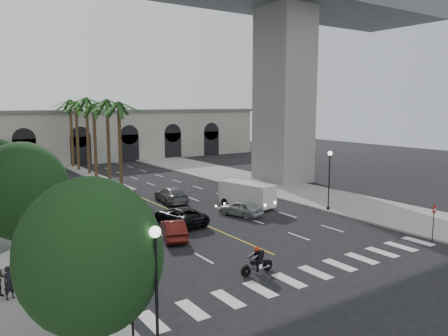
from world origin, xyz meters
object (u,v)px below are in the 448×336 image
car_b (174,229)px  lamp_post_left_far (32,189)px  car_d (171,195)px  pedestrian_a (10,283)px  lamp_post_right (329,175)px  traffic_signal_near (131,281)px  do_not_enter_sign (434,215)px  car_e (126,201)px  lamp_post_left_near (156,287)px  traffic_signal_far (98,253)px  car_c (180,216)px  motorcycle_rider (258,261)px  cargo_van (247,194)px  car_a (241,208)px

car_b → lamp_post_left_far: bearing=-24.5°
car_d → pedestrian_a: pedestrian_a is taller
lamp_post_right → pedestrian_a: 26.56m
traffic_signal_near → do_not_enter_sign: traffic_signal_near is taller
car_e → do_not_enter_sign: do_not_enter_sign is taller
lamp_post_left_near → pedestrian_a: (-3.37, 9.11, -2.26)m
pedestrian_a → lamp_post_right: bearing=-13.2°
pedestrian_a → traffic_signal_far: bearing=-58.6°
car_b → car_c: size_ratio=0.82×
lamp_post_left_far → pedestrian_a: size_ratio=3.30×
lamp_post_right → traffic_signal_near: bearing=-155.2°
car_d → pedestrian_a: bearing=50.2°
traffic_signal_far → car_c: size_ratio=0.72×
lamp_post_left_far → traffic_signal_near: 18.51m
lamp_post_left_near → do_not_enter_sign: size_ratio=2.01×
lamp_post_left_far → car_d: 13.44m
motorcycle_rider → car_d: motorcycle_rider is taller
lamp_post_left_near → car_d: bearing=61.6°
traffic_signal_far → car_b: (7.60, 7.01, -1.83)m
lamp_post_right → traffic_signal_far: 23.62m
lamp_post_left_far → motorcycle_rider: lamp_post_left_far is taller
traffic_signal_far → car_b: traffic_signal_far is taller
motorcycle_rider → car_c: motorcycle_rider is taller
cargo_van → do_not_enter_sign: do_not_enter_sign is taller
lamp_post_right → car_b: lamp_post_right is taller
traffic_signal_near → car_b: bearing=55.4°
lamp_post_left_far → car_b: lamp_post_left_far is taller
lamp_post_left_near → traffic_signal_near: 2.60m
motorcycle_rider → do_not_enter_sign: 13.54m
lamp_post_right → lamp_post_left_far: bearing=160.7°
lamp_post_right → car_d: size_ratio=1.02×
car_d → car_e: (-4.49, 0.19, -0.07)m
traffic_signal_far → car_d: bearing=53.6°
lamp_post_left_near → do_not_enter_sign: lamp_post_left_near is taller
lamp_post_left_far → do_not_enter_sign: size_ratio=2.01×
lamp_post_left_far → motorcycle_rider: size_ratio=2.45×
traffic_signal_far → car_a: bearing=31.9°
car_e → car_a: bearing=117.3°
lamp_post_right → car_d: (-9.90, 10.84, -2.46)m
traffic_signal_far → car_e: 19.49m
traffic_signal_far → cargo_van: (17.64, 11.67, -1.24)m
traffic_signal_far → pedestrian_a: size_ratio=2.25×
motorcycle_rider → car_b: size_ratio=0.53×
lamp_post_left_far → car_c: lamp_post_left_far is taller
car_c → pedestrian_a: 15.23m
car_a → traffic_signal_far: bearing=13.8°
lamp_post_left_near → cargo_van: (17.74, 18.17, -1.95)m
car_b → car_d: bearing=-97.0°
car_a → car_c: 5.51m
traffic_signal_near → traffic_signal_far: 4.00m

